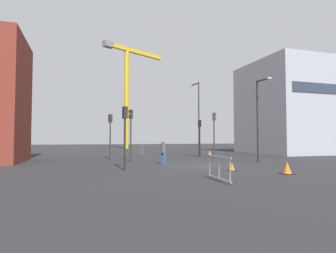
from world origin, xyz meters
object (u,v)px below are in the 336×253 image
streetlamp_short (259,113)px  traffic_light_island (125,127)px  traffic_light_corner (110,129)px  pedestrian_walking (163,150)px  streetlamp_tall (198,113)px  traffic_cone_orange (287,168)px  traffic_cone_on_verge (232,167)px  traffic_light_far (131,127)px  traffic_light_near (200,132)px  construction_crane (127,81)px  traffic_light_verge (214,128)px  traffic_cone_striped (210,153)px

streetlamp_short → traffic_light_island: size_ratio=1.74×
traffic_light_corner → pedestrian_walking: 6.50m
streetlamp_tall → traffic_light_island: (-9.79, -11.78, -2.18)m
traffic_light_island → traffic_cone_orange: size_ratio=5.93×
traffic_light_island → traffic_cone_on_verge: 6.63m
traffic_light_far → traffic_light_near: bearing=25.6°
traffic_light_far → traffic_light_island: traffic_light_far is taller
traffic_light_island → traffic_light_near: bearing=47.1°
traffic_light_far → traffic_light_corner: size_ratio=1.06×
construction_crane → traffic_light_island: bearing=-99.4°
traffic_light_far → traffic_light_island: 6.30m
traffic_light_far → pedestrian_walking: (1.83, -3.08, -1.81)m
traffic_light_near → traffic_light_verge: bearing=-82.4°
streetlamp_tall → traffic_light_island: size_ratio=2.16×
construction_crane → pedestrian_walking: construction_crane is taller
traffic_light_far → traffic_cone_striped: traffic_light_far is taller
streetlamp_short → traffic_cone_orange: bearing=-115.0°
streetlamp_short → traffic_light_verge: size_ratio=1.51×
traffic_light_corner → traffic_light_island: size_ratio=1.07×
streetlamp_short → traffic_cone_on_verge: streetlamp_short is taller
traffic_light_verge → streetlamp_short: bearing=-74.0°
streetlamp_short → traffic_light_corner: streetlamp_short is taller
streetlamp_short → traffic_cone_striped: (0.39, 9.63, -3.58)m
traffic_light_island → traffic_light_far: bearing=77.0°
streetlamp_short → traffic_cone_orange: streetlamp_short is taller
streetlamp_short → traffic_light_island: streetlamp_short is taller
traffic_cone_orange → streetlamp_short: bearing=65.0°
streetlamp_tall → traffic_cone_striped: size_ratio=14.16×
traffic_light_island → traffic_cone_striped: (11.28, 11.98, -2.25)m
streetlamp_short → pedestrian_walking: (-7.64, 0.71, -2.85)m
traffic_cone_striped → traffic_light_verge: bearing=-111.0°
streetlamp_short → traffic_cone_striped: streetlamp_short is taller
streetlamp_tall → traffic_light_far: 10.27m
traffic_light_near → traffic_cone_striped: size_ratio=6.63×
streetlamp_tall → traffic_light_island: streetlamp_tall is taller
streetlamp_tall → traffic_cone_striped: 4.68m
pedestrian_walking → traffic_light_corner: bearing=120.8°
traffic_light_corner → traffic_cone_on_verge: 12.24m
streetlamp_tall → traffic_cone_orange: size_ratio=12.82×
pedestrian_walking → traffic_cone_orange: bearing=-57.9°
traffic_cone_striped → traffic_cone_on_verge: size_ratio=1.25×
traffic_light_verge → traffic_cone_striped: 5.65m
streetlamp_short → traffic_light_island: 11.22m
traffic_cone_striped → traffic_cone_on_verge: traffic_cone_striped is taller
traffic_light_corner → traffic_cone_on_verge: size_ratio=8.73×
streetlamp_tall → traffic_light_verge: 4.86m
construction_crane → traffic_light_island: (-6.13, -37.15, -10.46)m
traffic_cone_striped → streetlamp_short: bearing=-92.3°
streetlamp_tall → streetlamp_short: (1.10, -9.43, -0.85)m
traffic_light_far → traffic_cone_striped: 11.74m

